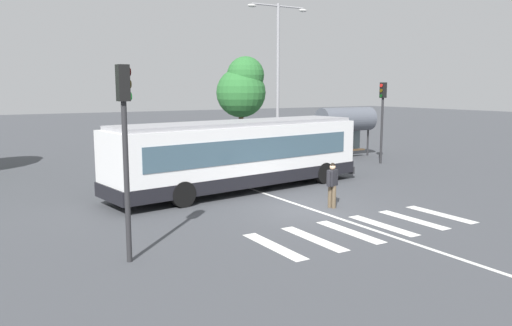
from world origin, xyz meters
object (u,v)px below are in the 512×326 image
Objects in this scene: traffic_light_near_corner at (125,133)px; twin_arm_street_lamp at (278,65)px; parked_car_white at (144,150)px; bus_stop_shelter at (346,120)px; parked_car_charcoal at (221,144)px; background_tree_right at (242,88)px; city_transit_bus at (240,155)px; pedestrian_crossing_street at (332,183)px; parked_car_black at (185,147)px; traffic_light_far_corner at (382,110)px.

traffic_light_near_corner is 20.58m from twin_arm_street_lamp.
twin_arm_street_lamp reaches higher than traffic_light_near_corner.
parked_car_white is 12.86m from bus_stop_shelter.
background_tree_right reaches higher than parked_car_charcoal.
city_transit_bus is 4.87m from pedestrian_crossing_street.
pedestrian_crossing_street is 0.37× the size of parked_car_black.
parked_car_charcoal is at bearing 143.77° from bus_stop_shelter.
bus_stop_shelter reaches higher than parked_car_white.
background_tree_right is at bearing 70.87° from pedestrian_crossing_street.
traffic_light_near_corner is at bearing -136.77° from city_transit_bus.
background_tree_right is (-3.59, 7.19, 2.08)m from bus_stop_shelter.
twin_arm_street_lamp is 5.15m from background_tree_right.
traffic_light_far_corner reaches higher than pedestrian_crossing_street.
twin_arm_street_lamp is at bearing 126.05° from traffic_light_far_corner.
parked_car_black is 0.96× the size of traffic_light_far_corner.
pedestrian_crossing_street is 0.18× the size of twin_arm_street_lamp.
bus_stop_shelter is at bearing -63.47° from background_tree_right.
twin_arm_street_lamp is (5.91, 12.68, 4.93)m from pedestrian_crossing_street.
pedestrian_crossing_street is 19.00m from background_tree_right.
pedestrian_crossing_street is 15.13m from parked_car_black.
traffic_light_near_corner is at bearing -152.93° from traffic_light_far_corner.
background_tree_right is (8.36, 2.71, 3.73)m from parked_car_white.
bus_stop_shelter is 0.60× the size of background_tree_right.
parked_car_charcoal is at bearing 78.30° from pedestrian_crossing_street.
pedestrian_crossing_street is 0.36× the size of traffic_light_far_corner.
twin_arm_street_lamp is at bearing -24.23° from parked_car_black.
parked_car_white is 0.98× the size of parked_car_black.
pedestrian_crossing_street is 15.57m from parked_car_charcoal.
twin_arm_street_lamp is at bearing 45.72° from traffic_light_near_corner.
bus_stop_shelter is (11.95, -4.47, 1.65)m from parked_car_white.
background_tree_right is (0.21, 4.96, -1.40)m from twin_arm_street_lamp.
pedestrian_crossing_street is 15.09m from parked_car_white.
parked_car_white and parked_car_black have the same top height.
parked_car_black is 7.20m from background_tree_right.
traffic_light_far_corner is at bearing -32.21° from parked_car_white.
twin_arm_street_lamp is (8.15, -2.24, 5.13)m from parked_car_white.
city_transit_bus reaches higher than parked_car_charcoal.
parked_car_black is at bearing -177.21° from parked_car_charcoal.
parked_car_white is 14.44m from traffic_light_far_corner.
pedestrian_crossing_street is 0.38× the size of parked_car_white.
city_transit_bus is 1.85× the size of background_tree_right.
city_transit_bus is 2.47× the size of traffic_light_near_corner.
background_tree_right reaches higher than bus_stop_shelter.
traffic_light_far_corner is 3.21m from bus_stop_shelter.
parked_car_black is 19.39m from traffic_light_near_corner.
parked_car_white is at bearing -162.01° from background_tree_right.
background_tree_right reaches higher than parked_car_black.
pedestrian_crossing_street is at bearing -73.77° from city_transit_bus.
parked_car_black is 12.37m from traffic_light_far_corner.
parked_car_charcoal is 1.12× the size of bus_stop_shelter.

